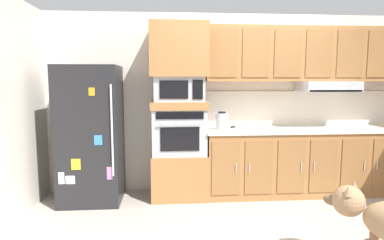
# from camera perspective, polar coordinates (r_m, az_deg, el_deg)

# --- Properties ---
(ground_plane) EXTENTS (9.60, 9.60, 0.00)m
(ground_plane) POSITION_cam_1_polar(r_m,az_deg,el_deg) (4.04, 11.89, -16.11)
(ground_plane) COLOR #9E9389
(back_kitchen_wall) EXTENTS (6.20, 0.12, 2.50)m
(back_kitchen_wall) POSITION_cam_1_polar(r_m,az_deg,el_deg) (4.81, 8.55, 3.02)
(back_kitchen_wall) COLOR beige
(back_kitchen_wall) RESTS_ON ground
(side_panel_left) EXTENTS (0.12, 7.10, 2.50)m
(side_panel_left) POSITION_cam_1_polar(r_m,az_deg,el_deg) (3.97, -30.13, 1.34)
(side_panel_left) COLOR beige
(side_panel_left) RESTS_ON ground
(refrigerator) EXTENTS (0.76, 0.73, 1.76)m
(refrigerator) POSITION_cam_1_polar(r_m,az_deg,el_deg) (4.41, -17.26, -2.41)
(refrigerator) COLOR black
(refrigerator) RESTS_ON ground
(oven_base_cabinet) EXTENTS (0.74, 0.62, 0.60)m
(oven_base_cabinet) POSITION_cam_1_polar(r_m,az_deg,el_deg) (4.50, -2.25, -9.49)
(oven_base_cabinet) COLOR #996638
(oven_base_cabinet) RESTS_ON ground
(built_in_oven) EXTENTS (0.70, 0.62, 0.60)m
(built_in_oven) POSITION_cam_1_polar(r_m,az_deg,el_deg) (4.36, -2.29, -1.92)
(built_in_oven) COLOR #A8AAAF
(built_in_oven) RESTS_ON oven_base_cabinet
(appliance_mid_shelf) EXTENTS (0.74, 0.62, 0.10)m
(appliance_mid_shelf) POSITION_cam_1_polar(r_m,az_deg,el_deg) (4.33, -2.31, 2.66)
(appliance_mid_shelf) COLOR #996638
(appliance_mid_shelf) RESTS_ON built_in_oven
(microwave) EXTENTS (0.64, 0.54, 0.32)m
(microwave) POSITION_cam_1_polar(r_m,az_deg,el_deg) (4.31, -2.32, 5.44)
(microwave) COLOR #A8AAAF
(microwave) RESTS_ON appliance_mid_shelf
(appliance_upper_cabinet) EXTENTS (0.74, 0.62, 0.68)m
(appliance_upper_cabinet) POSITION_cam_1_polar(r_m,az_deg,el_deg) (4.33, -2.36, 12.07)
(appliance_upper_cabinet) COLOR #996638
(appliance_upper_cabinet) RESTS_ON microwave
(lower_cabinet_run) EXTENTS (3.01, 0.63, 0.88)m
(lower_cabinet_run) POSITION_cam_1_polar(r_m,az_deg,el_deg) (4.90, 20.41, -6.87)
(lower_cabinet_run) COLOR #996638
(lower_cabinet_run) RESTS_ON ground
(countertop_slab) EXTENTS (3.05, 0.64, 0.04)m
(countertop_slab) POSITION_cam_1_polar(r_m,az_deg,el_deg) (4.82, 20.62, -1.53)
(countertop_slab) COLOR silver
(countertop_slab) RESTS_ON lower_cabinet_run
(backsplash_panel) EXTENTS (3.05, 0.02, 0.50)m
(backsplash_panel) POSITION_cam_1_polar(r_m,az_deg,el_deg) (5.05, 19.38, 1.98)
(backsplash_panel) COLOR silver
(backsplash_panel) RESTS_ON countertop_slab
(upper_cabinet_with_hood) EXTENTS (3.01, 0.48, 0.88)m
(upper_cabinet_with_hood) POSITION_cam_1_polar(r_m,az_deg,el_deg) (4.90, 20.65, 10.37)
(upper_cabinet_with_hood) COLOR #996638
(upper_cabinet_with_hood) RESTS_ON backsplash_panel
(screwdriver) EXTENTS (0.17, 0.17, 0.03)m
(screwdriver) POSITION_cam_1_polar(r_m,az_deg,el_deg) (4.54, 7.30, -1.20)
(screwdriver) COLOR black
(screwdriver) RESTS_ON countertop_slab
(electric_kettle) EXTENTS (0.17, 0.17, 0.24)m
(electric_kettle) POSITION_cam_1_polar(r_m,az_deg,el_deg) (4.36, 5.24, -0.19)
(electric_kettle) COLOR #A8AAAF
(electric_kettle) RESTS_ON countertop_slab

